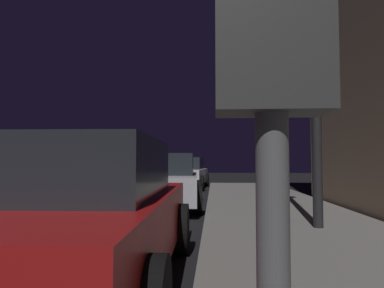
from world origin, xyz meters
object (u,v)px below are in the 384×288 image
Objects in this scene: parking_meter at (272,136)px; car_red at (77,214)px; car_silver at (165,181)px; car_white at (185,173)px.

parking_meter reaches higher than car_red.
car_red is at bearing 117.72° from parking_meter.
car_red is 6.06m from car_silver.
car_red is 0.90× the size of car_silver.
parking_meter reaches higher than car_white.
car_white is at bearing 90.00° from car_silver.
parking_meter reaches higher than car_silver.
car_silver is 0.99× the size of car_white.
parking_meter is 15.54m from car_white.
car_silver is at bearing -90.00° from car_white.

